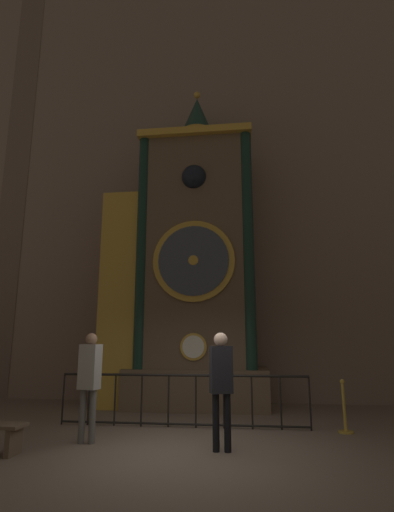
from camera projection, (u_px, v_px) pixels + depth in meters
name	position (u px, v px, depth m)	size (l,w,h in m)	color
ground_plane	(184.00, 454.00, 6.04)	(28.00, 28.00, 0.00)	brown
cathedral_back_wall	(208.00, 144.00, 13.02)	(24.00, 0.32, 15.99)	#7A6656
clock_tower	(185.00, 267.00, 10.95)	(4.38, 1.79, 9.05)	brown
railing_fence	(182.00, 397.00, 8.01)	(5.04, 0.05, 1.02)	black
visitor_near	(89.00, 376.00, 6.86)	(0.38, 0.30, 1.81)	#58554F
visitor_far	(221.00, 378.00, 6.36)	(0.39, 0.31, 1.80)	black
stanchion_post	(345.00, 415.00, 7.47)	(0.28, 0.28, 0.96)	#B28E33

